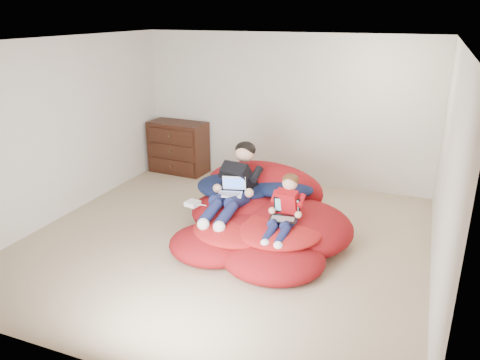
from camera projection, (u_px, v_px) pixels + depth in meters
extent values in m
cube|color=tan|center=(226.00, 248.00, 6.15)|extent=(5.10, 5.10, 0.25)
cube|color=beige|center=(284.00, 110.00, 7.87)|extent=(5.10, 0.02, 2.50)
cube|color=beige|center=(90.00, 234.00, 3.49)|extent=(5.10, 0.02, 2.50)
cube|color=beige|center=(61.00, 130.00, 6.56)|extent=(0.02, 5.10, 2.50)
cube|color=beige|center=(448.00, 173.00, 4.81)|extent=(0.02, 5.10, 2.50)
cube|color=silver|center=(223.00, 40.00, 5.25)|extent=(5.10, 5.10, 0.02)
cube|color=black|center=(179.00, 147.00, 8.56)|extent=(1.07, 0.59, 0.93)
cube|color=black|center=(172.00, 166.00, 8.42)|extent=(0.93, 0.08, 0.22)
cylinder|color=#4C3F26|center=(171.00, 166.00, 8.40)|extent=(0.03, 0.06, 0.03)
cube|color=black|center=(171.00, 151.00, 8.32)|extent=(0.93, 0.08, 0.22)
cylinder|color=#4C3F26|center=(171.00, 151.00, 8.31)|extent=(0.03, 0.06, 0.03)
cube|color=black|center=(170.00, 136.00, 8.23)|extent=(0.93, 0.08, 0.22)
cylinder|color=#4C3F26|center=(170.00, 136.00, 8.21)|extent=(0.03, 0.06, 0.03)
ellipsoid|color=maroon|center=(243.00, 212.00, 6.40)|extent=(1.43, 1.29, 0.51)
ellipsoid|color=maroon|center=(292.00, 227.00, 6.02)|extent=(1.56, 1.52, 0.56)
ellipsoid|color=maroon|center=(250.00, 235.00, 5.85)|extent=(1.44, 1.15, 0.46)
ellipsoid|color=maroon|center=(213.00, 244.00, 5.69)|extent=(1.09, 1.00, 0.36)
ellipsoid|color=maroon|center=(273.00, 257.00, 5.41)|extent=(1.23, 1.12, 0.40)
ellipsoid|color=maroon|center=(264.00, 188.00, 6.78)|extent=(1.76, 0.78, 0.78)
ellipsoid|color=#121B40|center=(235.00, 187.00, 6.59)|extent=(1.09, 0.90, 0.28)
ellipsoid|color=#121B40|center=(281.00, 188.00, 6.46)|extent=(0.90, 0.63, 0.22)
ellipsoid|color=red|center=(278.00, 229.00, 5.64)|extent=(1.10, 1.10, 0.20)
ellipsoid|color=red|center=(235.00, 230.00, 5.71)|extent=(1.06, 0.95, 0.19)
ellipsoid|color=white|center=(247.00, 169.00, 6.90)|extent=(0.43, 0.27, 0.27)
cube|color=black|center=(240.00, 179.00, 6.29)|extent=(0.44, 0.53, 0.53)
sphere|color=tan|center=(245.00, 153.00, 6.33)|extent=(0.25, 0.25, 0.25)
ellipsoid|color=black|center=(245.00, 149.00, 6.34)|extent=(0.29, 0.27, 0.22)
cylinder|color=#141A40|center=(222.00, 199.00, 6.07)|extent=(0.23, 0.43, 0.23)
cylinder|color=#141A40|center=(210.00, 212.00, 5.76)|extent=(0.20, 0.42, 0.27)
sphere|color=white|center=(203.00, 224.00, 5.61)|extent=(0.15, 0.15, 0.15)
cylinder|color=#141A40|center=(237.00, 202.00, 6.00)|extent=(0.23, 0.43, 0.23)
cylinder|color=#141A40|center=(226.00, 215.00, 5.69)|extent=(0.20, 0.42, 0.27)
sphere|color=white|center=(219.00, 227.00, 5.54)|extent=(0.15, 0.15, 0.15)
cube|color=#B30F17|center=(288.00, 205.00, 5.66)|extent=(0.29, 0.28, 0.41)
sphere|color=tan|center=(290.00, 183.00, 5.62)|extent=(0.19, 0.19, 0.19)
ellipsoid|color=#482B13|center=(291.00, 180.00, 5.63)|extent=(0.21, 0.19, 0.16)
cylinder|color=#141A40|center=(277.00, 222.00, 5.57)|extent=(0.16, 0.31, 0.17)
cylinder|color=#141A40|center=(269.00, 234.00, 5.35)|extent=(0.14, 0.30, 0.19)
sphere|color=white|center=(265.00, 244.00, 5.23)|extent=(0.11, 0.11, 0.11)
cylinder|color=#141A40|center=(289.00, 224.00, 5.52)|extent=(0.16, 0.31, 0.17)
cylinder|color=#141A40|center=(282.00, 236.00, 5.29)|extent=(0.14, 0.30, 0.19)
sphere|color=white|center=(278.00, 246.00, 5.18)|extent=(0.11, 0.11, 0.11)
cube|color=white|center=(230.00, 194.00, 6.02)|extent=(0.35, 0.29, 0.01)
cube|color=gray|center=(230.00, 194.00, 6.01)|extent=(0.28, 0.18, 0.00)
cube|color=white|center=(234.00, 183.00, 6.11)|extent=(0.31, 0.16, 0.20)
cube|color=#416EDD|center=(234.00, 183.00, 6.10)|extent=(0.27, 0.13, 0.17)
cube|color=black|center=(283.00, 219.00, 5.53)|extent=(0.35, 0.27, 0.01)
cube|color=gray|center=(283.00, 218.00, 5.52)|extent=(0.29, 0.16, 0.00)
cube|color=black|center=(287.00, 205.00, 5.62)|extent=(0.33, 0.12, 0.21)
cube|color=teal|center=(287.00, 205.00, 5.61)|extent=(0.28, 0.10, 0.17)
cube|color=white|center=(193.00, 203.00, 6.18)|extent=(0.19, 0.19, 0.06)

